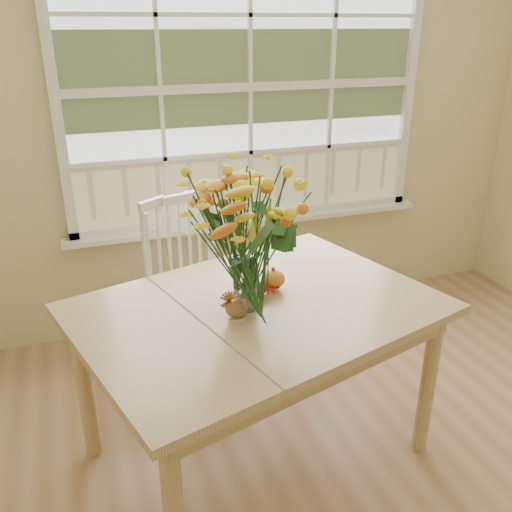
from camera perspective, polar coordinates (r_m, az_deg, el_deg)
name	(u,v)px	position (r m, az deg, el deg)	size (l,w,h in m)	color
wall_back	(249,119)	(3.51, -0.79, 14.19)	(4.00, 0.02, 2.70)	beige
window	(250,90)	(3.45, -0.60, 17.08)	(2.42, 0.12, 1.74)	silver
dining_table	(258,324)	(2.37, 0.16, -7.13)	(1.72, 1.43, 0.80)	tan
windsor_chair	(190,279)	(3.10, -6.95, -2.42)	(0.57, 0.56, 1.02)	white
flower_vase	(245,231)	(2.16, -1.19, 2.61)	(0.48, 0.48, 0.57)	white
pumpkin	(273,280)	(2.45, 1.81, -2.53)	(0.11, 0.11, 0.09)	orange
turkey_figurine	(237,309)	(2.20, -2.04, -5.60)	(0.10, 0.08, 0.11)	#CCB78C
dark_gourd	(259,289)	(2.39, 0.29, -3.52)	(0.13, 0.08, 0.06)	#38160F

